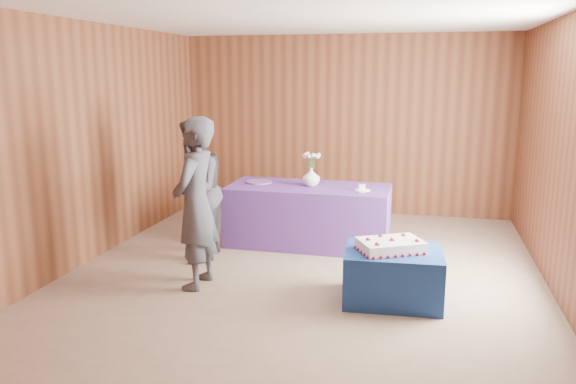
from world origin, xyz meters
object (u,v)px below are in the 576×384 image
(vase, at_px, (311,177))
(guest_right, at_px, (195,190))
(serving_table, at_px, (309,215))
(sheet_cake, at_px, (391,245))
(cake_table, at_px, (393,276))
(guest_left, at_px, (196,204))

(vase, relative_size, guest_right, 0.14)
(vase, height_order, guest_right, guest_right)
(serving_table, distance_m, sheet_cake, 1.97)
(cake_table, distance_m, serving_table, 1.96)
(guest_right, bearing_deg, cake_table, 65.22)
(sheet_cake, relative_size, guest_left, 0.42)
(serving_table, bearing_deg, vase, 51.70)
(guest_left, distance_m, guest_right, 0.85)
(guest_left, bearing_deg, cake_table, 92.22)
(sheet_cake, bearing_deg, guest_left, 153.52)
(vase, bearing_deg, guest_left, -115.98)
(cake_table, distance_m, sheet_cake, 0.31)
(cake_table, height_order, guest_right, guest_right)
(cake_table, relative_size, vase, 3.97)
(sheet_cake, bearing_deg, cake_table, 3.86)
(guest_right, bearing_deg, serving_table, 120.27)
(serving_table, distance_m, guest_right, 1.51)
(guest_left, height_order, guest_right, guest_left)
(cake_table, distance_m, guest_left, 2.05)
(cake_table, relative_size, serving_table, 0.45)
(vase, distance_m, guest_left, 1.89)
(cake_table, relative_size, guest_right, 0.55)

